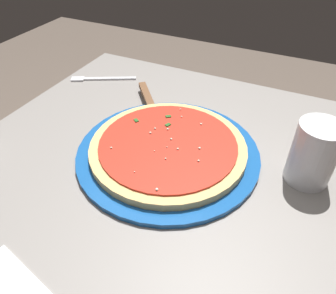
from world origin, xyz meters
TOP-DOWN VIEW (x-y plane):
  - restaurant_table at (0.00, 0.00)m, footprint 0.85×0.75m
  - serving_plate at (-0.05, 0.04)m, footprint 0.38×0.38m
  - pizza at (-0.05, 0.04)m, footprint 0.32×0.32m
  - pizza_server at (-0.18, -0.07)m, footprint 0.20×0.18m
  - cup_tall_drink at (-0.10, 0.31)m, footprint 0.08×0.08m
  - fork at (-0.26, -0.28)m, footprint 0.10×0.17m

SIDE VIEW (x-z plane):
  - restaurant_table at x=0.00m, z-range 0.21..0.96m
  - fork at x=-0.26m, z-range 0.75..0.75m
  - serving_plate at x=-0.05m, z-range 0.75..0.76m
  - pizza_server at x=-0.18m, z-range 0.75..0.77m
  - pizza at x=-0.05m, z-range 0.75..0.78m
  - cup_tall_drink at x=-0.10m, z-range 0.75..0.87m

